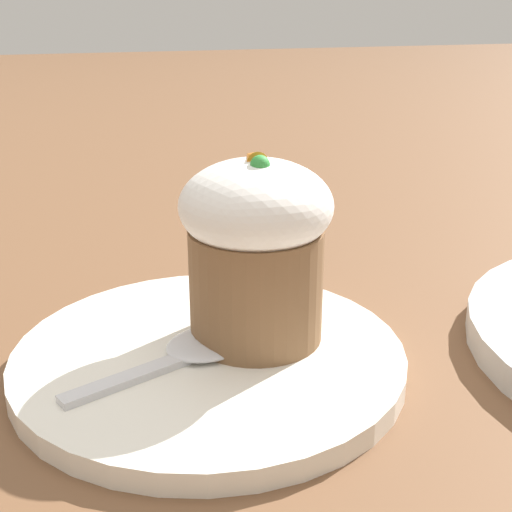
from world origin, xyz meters
TOP-DOWN VIEW (x-y plane):
  - ground_plane at (0.00, 0.00)m, footprint 4.00×4.00m
  - dessert_plate at (0.00, 0.00)m, footprint 0.21×0.21m
  - carrot_cake at (0.01, -0.03)m, footprint 0.08×0.08m
  - spoon at (-0.01, 0.01)m, footprint 0.07×0.11m

SIDE VIEW (x-z plane):
  - ground_plane at x=0.00m, z-range 0.00..0.00m
  - dessert_plate at x=0.00m, z-range 0.00..0.01m
  - spoon at x=-0.01m, z-range 0.01..0.02m
  - carrot_cake at x=0.01m, z-range 0.01..0.12m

